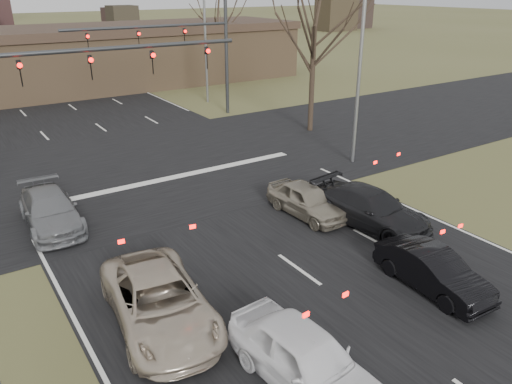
% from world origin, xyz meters
% --- Properties ---
extents(ground, '(360.00, 360.00, 0.00)m').
position_xyz_m(ground, '(0.00, 0.00, 0.00)').
color(ground, brown).
rests_on(ground, ground).
extents(road_main, '(14.00, 300.00, 0.02)m').
position_xyz_m(road_main, '(0.00, 60.00, 0.01)').
color(road_main, black).
rests_on(road_main, ground).
extents(road_cross, '(200.00, 14.00, 0.02)m').
position_xyz_m(road_cross, '(0.00, 15.00, 0.01)').
color(road_cross, black).
rests_on(road_cross, ground).
extents(building, '(42.40, 10.40, 5.30)m').
position_xyz_m(building, '(2.00, 38.00, 2.67)').
color(building, brown).
rests_on(building, ground).
extents(mast_arm_near, '(12.12, 0.24, 8.00)m').
position_xyz_m(mast_arm_near, '(-5.23, 13.00, 5.07)').
color(mast_arm_near, '#383A3D').
rests_on(mast_arm_near, ground).
extents(mast_arm_far, '(11.12, 0.24, 8.00)m').
position_xyz_m(mast_arm_far, '(6.18, 23.00, 5.02)').
color(mast_arm_far, '#383A3D').
rests_on(mast_arm_far, ground).
extents(streetlight_left, '(2.34, 0.25, 10.00)m').
position_xyz_m(streetlight_left, '(-8.82, -4.00, 5.59)').
color(streetlight_left, gray).
rests_on(streetlight_left, ground).
extents(streetlight_right_near, '(2.34, 0.25, 10.00)m').
position_xyz_m(streetlight_right_near, '(8.82, 10.00, 5.59)').
color(streetlight_right_near, gray).
rests_on(streetlight_right_near, ground).
extents(streetlight_right_far, '(2.34, 0.25, 10.00)m').
position_xyz_m(streetlight_right_far, '(9.32, 27.00, 5.59)').
color(streetlight_right_far, gray).
rests_on(streetlight_right_far, ground).
extents(tree_right_far, '(5.40, 5.40, 9.00)m').
position_xyz_m(tree_right_far, '(15.00, 35.00, 6.96)').
color(tree_right_far, black).
rests_on(tree_right_far, ground).
extents(car_silver_suv, '(2.99, 5.42, 1.44)m').
position_xyz_m(car_silver_suv, '(-4.89, 2.88, 0.72)').
color(car_silver_suv, '#C3B49E').
rests_on(car_silver_suv, ground).
extents(car_white_sedan, '(2.08, 4.47, 1.48)m').
position_xyz_m(car_white_sedan, '(-3.00, -1.07, 0.74)').
color(car_white_sedan, white).
rests_on(car_white_sedan, ground).
extents(car_black_hatch, '(1.56, 3.90, 1.26)m').
position_xyz_m(car_black_hatch, '(2.71, -0.06, 0.63)').
color(car_black_hatch, black).
rests_on(car_black_hatch, ground).
extents(car_charcoal_sedan, '(2.65, 5.16, 1.43)m').
position_xyz_m(car_charcoal_sedan, '(4.30, 4.11, 0.72)').
color(car_charcoal_sedan, black).
rests_on(car_charcoal_sedan, ground).
extents(car_grey_ahead, '(2.02, 4.68, 1.34)m').
position_xyz_m(car_grey_ahead, '(-5.98, 10.77, 0.67)').
color(car_grey_ahead, gray).
rests_on(car_grey_ahead, ground).
extents(car_silver_ahead, '(1.71, 3.90, 1.31)m').
position_xyz_m(car_silver_ahead, '(2.85, 6.18, 0.65)').
color(car_silver_ahead, gray).
rests_on(car_silver_ahead, ground).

